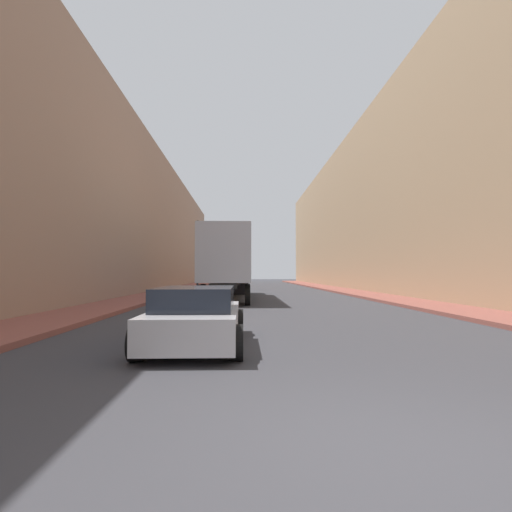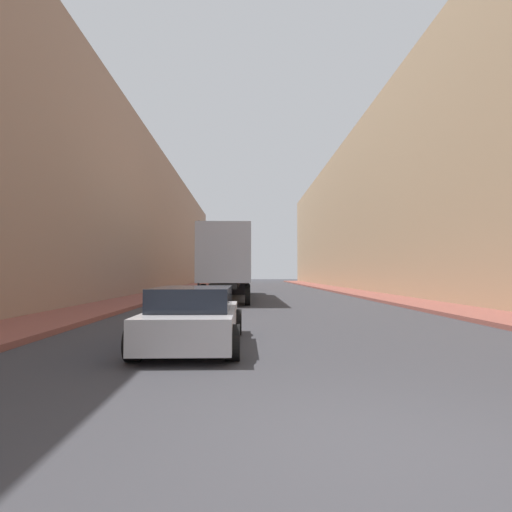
% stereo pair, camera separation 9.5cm
% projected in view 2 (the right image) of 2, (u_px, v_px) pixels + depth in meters
% --- Properties ---
extents(ground_plane, '(200.00, 200.00, 0.00)m').
position_uv_depth(ground_plane, '(384.00, 459.00, 3.32)').
color(ground_plane, '#38383D').
extents(sidewalk_right, '(2.56, 80.00, 0.15)m').
position_uv_depth(sidewalk_right, '(345.00, 291.00, 33.48)').
color(sidewalk_right, brown).
rests_on(sidewalk_right, ground).
extents(sidewalk_left, '(2.56, 80.00, 0.15)m').
position_uv_depth(sidewalk_left, '(173.00, 291.00, 33.09)').
color(sidewalk_left, brown).
rests_on(sidewalk_left, ground).
extents(building_right, '(6.00, 80.00, 14.52)m').
position_uv_depth(building_right, '(394.00, 206.00, 33.90)').
color(building_right, tan).
rests_on(building_right, ground).
extents(building_left, '(6.00, 80.00, 12.30)m').
position_uv_depth(building_left, '(122.00, 218.00, 33.24)').
color(building_left, '#997A66').
rests_on(building_left, ground).
extents(semi_truck, '(2.54, 13.48, 3.90)m').
position_uv_depth(semi_truck, '(229.00, 262.00, 24.58)').
color(semi_truck, '#B2B7C1').
rests_on(semi_truck, ground).
extents(sedan_car, '(1.98, 4.27, 1.25)m').
position_uv_depth(sedan_car, '(194.00, 317.00, 8.49)').
color(sedan_car, '#B7B7BC').
rests_on(sedan_car, ground).
extents(traffic_signal_gantry, '(5.19, 0.35, 6.74)m').
position_uv_depth(traffic_signal_gantry, '(210.00, 242.00, 39.34)').
color(traffic_signal_gantry, black).
rests_on(traffic_signal_gantry, ground).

